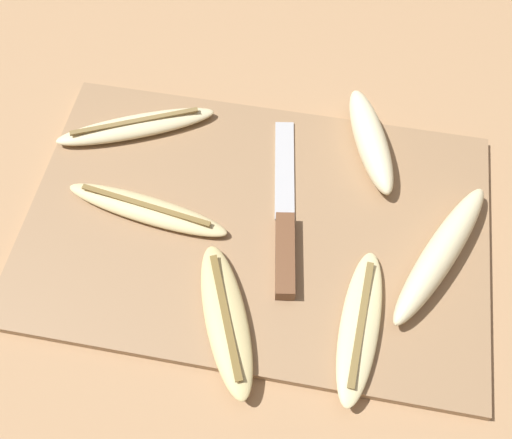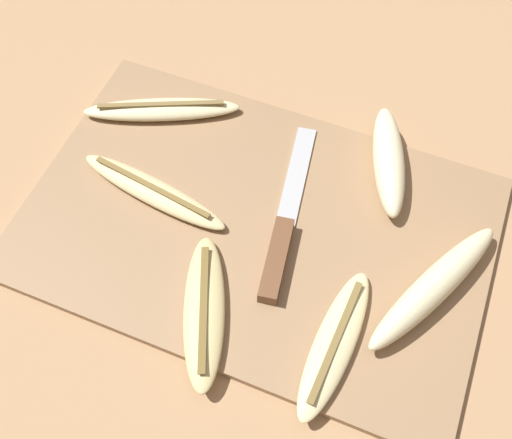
# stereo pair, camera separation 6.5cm
# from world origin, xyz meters

# --- Properties ---
(ground_plane) EXTENTS (4.00, 4.00, 0.00)m
(ground_plane) POSITION_xyz_m (0.00, 0.00, 0.00)
(ground_plane) COLOR tan
(cutting_board) EXTENTS (0.50, 0.33, 0.01)m
(cutting_board) POSITION_xyz_m (0.00, 0.00, 0.01)
(cutting_board) COLOR #997551
(cutting_board) RESTS_ON ground_plane
(knife) EXTENTS (0.06, 0.23, 0.02)m
(knife) POSITION_xyz_m (0.03, -0.01, 0.02)
(knife) COLOR brown
(knife) RESTS_ON cutting_board
(banana_cream_curved) EXTENTS (0.19, 0.11, 0.02)m
(banana_cream_curved) POSITION_xyz_m (-0.16, 0.10, 0.02)
(banana_cream_curved) COLOR beige
(banana_cream_curved) RESTS_ON cutting_board
(banana_ripe_center) EXTENTS (0.19, 0.06, 0.02)m
(banana_ripe_center) POSITION_xyz_m (-0.12, -0.01, 0.02)
(banana_ripe_center) COLOR beige
(banana_ripe_center) RESTS_ON cutting_board
(banana_pale_long) EXTENTS (0.11, 0.19, 0.03)m
(banana_pale_long) POSITION_xyz_m (0.20, -0.01, 0.03)
(banana_pale_long) COLOR beige
(banana_pale_long) RESTS_ON cutting_board
(banana_bright_far) EXTENTS (0.08, 0.15, 0.04)m
(banana_bright_far) POSITION_xyz_m (0.11, 0.12, 0.03)
(banana_bright_far) COLOR beige
(banana_bright_far) RESTS_ON cutting_board
(banana_spotted_left) EXTENTS (0.10, 0.17, 0.02)m
(banana_spotted_left) POSITION_xyz_m (-0.01, -0.12, 0.02)
(banana_spotted_left) COLOR #DBC684
(banana_spotted_left) RESTS_ON cutting_board
(banana_soft_right) EXTENTS (0.05, 0.17, 0.02)m
(banana_soft_right) POSITION_xyz_m (0.12, -0.10, 0.02)
(banana_soft_right) COLOR beige
(banana_soft_right) RESTS_ON cutting_board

